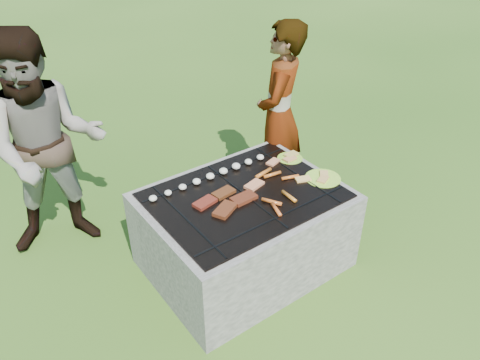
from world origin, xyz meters
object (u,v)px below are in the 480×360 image
object	(u,v)px
fire_pit	(244,233)
plate_far	(290,158)
plate_near	(323,179)
cook	(279,116)
bystander	(48,148)

from	to	relation	value
fire_pit	plate_far	distance (m)	0.68
plate_near	fire_pit	bearing A→B (deg)	163.37
plate_far	cook	world-z (taller)	cook
bystander	fire_pit	bearing A→B (deg)	-29.31
plate_far	cook	size ratio (longest dim) A/B	0.15
plate_far	cook	bearing A→B (deg)	62.09
fire_pit	plate_near	bearing A→B (deg)	-16.63
fire_pit	bystander	xyz separation A→B (m)	(-0.93, 1.01, 0.54)
fire_pit	plate_far	bearing A→B (deg)	17.77
cook	bystander	xyz separation A→B (m)	(-1.69, 0.47, 0.05)
fire_pit	plate_near	xyz separation A→B (m)	(0.56, -0.17, 0.33)
plate_far	plate_near	size ratio (longest dim) A/B	0.81
plate_near	cook	world-z (taller)	cook
cook	bystander	size ratio (longest dim) A/B	0.93
plate_far	bystander	xyz separation A→B (m)	(-1.49, 0.83, 0.21)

